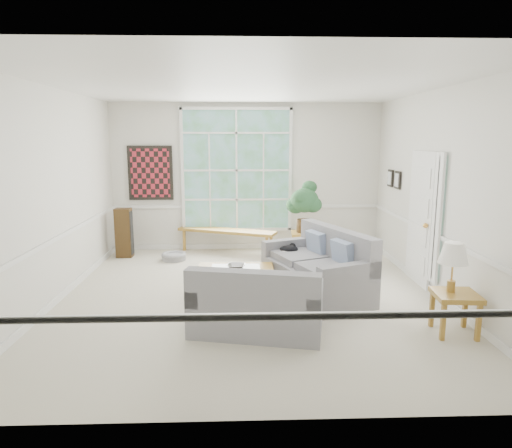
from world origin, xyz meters
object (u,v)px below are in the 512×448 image
Objects in this scene: loveseat_front at (257,298)px; coffee_table at (236,281)px; end_table at (304,245)px; loveseat_right at (316,263)px; side_table at (454,313)px.

coffee_table is at bearing 113.39° from loveseat_front.
coffee_table is (-0.27, 1.32, -0.21)m from loveseat_front.
coffee_table is 2.26× the size of end_table.
loveseat_right is 1.17× the size of loveseat_front.
loveseat_front is 1.36m from coffee_table.
loveseat_right is 1.22m from coffee_table.
loveseat_front is at bearing -77.78° from coffee_table.
loveseat_right reaches higher than end_table.
side_table is (2.61, -1.47, 0.05)m from coffee_table.
side_table is (2.34, -0.16, -0.16)m from loveseat_front.
end_table is (1.05, 3.46, -0.17)m from loveseat_front.
side_table is at bearing 8.14° from loveseat_front.
end_table is (0.13, 2.18, -0.24)m from loveseat_right.
loveseat_right is at bearing -0.72° from coffee_table.
loveseat_right reaches higher than coffee_table.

